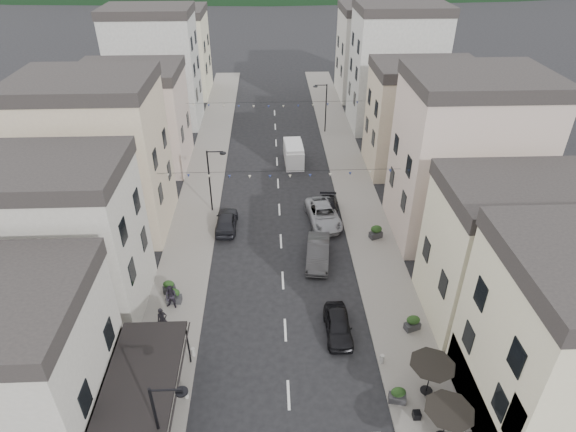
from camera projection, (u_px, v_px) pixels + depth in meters
name	position (u px, v px, depth m)	size (l,w,h in m)	color
sidewalk_left	(204.00, 180.00, 48.81)	(4.00, 76.00, 0.12)	slate
sidewalk_right	(351.00, 177.00, 49.33)	(4.00, 76.00, 0.12)	slate
boutique_awning	(147.00, 377.00, 24.42)	(3.77, 7.50, 3.28)	black
buildings_row_left	(137.00, 104.00, 50.17)	(10.20, 54.16, 14.00)	#ABA79D
buildings_row_right	(415.00, 102.00, 50.09)	(10.20, 54.16, 14.50)	beige
cafe_terrace	(448.00, 414.00, 23.49)	(2.50, 8.10, 2.53)	black
streetlamp_left_near	(163.00, 422.00, 21.62)	(1.70, 0.56, 6.00)	black
streetlamp_left_far	(212.00, 175.00, 41.86)	(1.70, 0.56, 6.00)	black
streetlamp_right_far	(324.00, 103.00, 57.44)	(1.70, 0.56, 6.00)	black
bollards	(289.00, 398.00, 26.54)	(11.66, 10.26, 0.60)	gray
bunting_near	(280.00, 175.00, 37.64)	(19.00, 0.28, 0.62)	black
bunting_far	(276.00, 105.00, 51.13)	(19.00, 0.28, 0.62)	black
parked_car_a	(338.00, 325.00, 30.79)	(1.63, 4.06, 1.38)	black
parked_car_b	(318.00, 253.00, 37.18)	(1.69, 4.84, 1.60)	#323134
parked_car_c	(323.00, 215.00, 41.89)	(2.55, 5.53, 1.54)	#919298
parked_car_d	(328.00, 210.00, 42.77)	(1.80, 4.43, 1.29)	black
parked_car_e	(226.00, 221.00, 41.04)	(1.76, 4.37, 1.49)	black
delivery_van	(294.00, 153.00, 51.70)	(2.04, 4.81, 2.28)	silver
pedestrian_a	(162.00, 320.00, 30.75)	(0.66, 0.43, 1.80)	black
pedestrian_b	(171.00, 297.00, 32.55)	(0.89, 0.69, 1.83)	black
planter_la	(169.00, 287.00, 34.10)	(1.00, 0.75, 1.00)	#29282B
planter_lb	(174.00, 296.00, 33.18)	(1.07, 0.64, 1.15)	#303033
planter_ra	(398.00, 395.00, 26.44)	(1.03, 0.70, 1.05)	#2B2B2D
planter_rb	(413.00, 323.00, 31.03)	(1.12, 0.85, 1.11)	#2B2B2D
planter_rc	(376.00, 232.00, 39.79)	(1.19, 0.93, 1.17)	#2A292C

